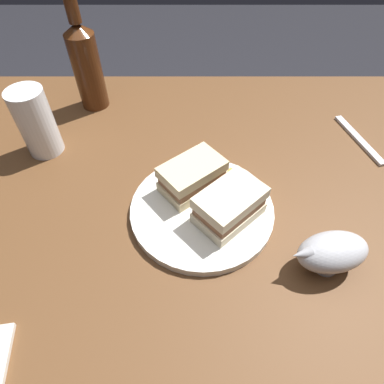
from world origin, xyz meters
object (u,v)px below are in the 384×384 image
pint_glass (36,127)px  gravy_boat (331,251)px  sandwich_half_left (229,205)px  plate (201,210)px  cider_bottle (85,64)px  sandwich_half_right (191,177)px  fork (357,139)px

pint_glass → gravy_boat: (0.56, -0.30, -0.02)m
sandwich_half_left → plate: bearing=154.7°
sandwich_half_left → cider_bottle: (-0.32, 0.38, 0.06)m
plate → sandwich_half_right: size_ratio=1.94×
sandwich_half_left → pint_glass: bearing=152.8°
sandwich_half_left → fork: size_ratio=0.79×
sandwich_half_left → cider_bottle: cider_bottle is taller
fork → pint_glass: bearing=-103.5°
plate → fork: 0.43m
plate → gravy_boat: size_ratio=1.98×
fork → sandwich_half_right: bearing=-83.3°
sandwich_half_left → gravy_boat: 0.18m
plate → sandwich_half_left: sandwich_half_left is taller
sandwich_half_left → pint_glass: 0.45m
sandwich_half_left → gravy_boat: (0.16, -0.09, -0.00)m
gravy_boat → cider_bottle: (-0.48, 0.48, 0.07)m
pint_glass → gravy_boat: pint_glass is taller
sandwich_half_right → fork: (0.39, 0.16, -0.04)m
gravy_boat → pint_glass: bearing=151.9°
gravy_boat → fork: bearing=62.9°
plate → cider_bottle: size_ratio=0.96×
cider_bottle → fork: bearing=-12.8°
sandwich_half_right → cider_bottle: (-0.25, 0.31, 0.07)m
pint_glass → fork: pint_glass is taller
gravy_boat → cider_bottle: size_ratio=0.49×
plate → cider_bottle: bearing=127.1°
gravy_boat → fork: size_ratio=0.76×
plate → sandwich_half_left: (0.05, -0.02, 0.04)m
gravy_boat → fork: (0.17, 0.33, -0.04)m
sandwich_half_right → sandwich_half_left: bearing=-47.4°
plate → sandwich_half_left: bearing=-25.3°
pint_glass → cider_bottle: (0.08, 0.18, 0.05)m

